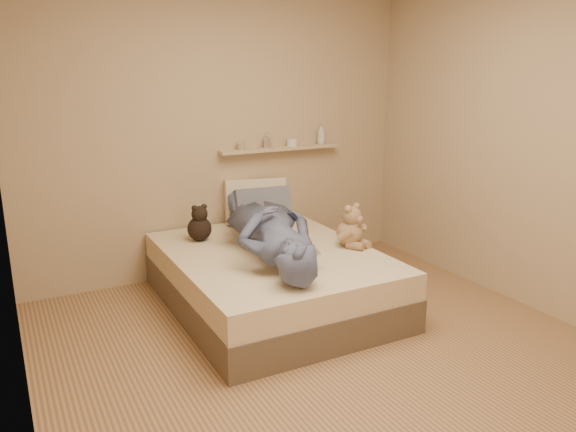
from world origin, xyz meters
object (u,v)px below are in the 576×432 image
pillow_grey (263,207)px  game_console (310,253)px  dark_plush (199,225)px  pillow_cream (255,201)px  teddy_bear (351,229)px  person (270,229)px  wall_shelf (281,149)px  bed (271,279)px

pillow_grey → game_console: bearing=-99.9°
dark_plush → pillow_cream: 0.71m
teddy_bear → person: bearing=168.8°
person → pillow_grey: bearing=-98.9°
game_console → person: (-0.08, 0.47, 0.07)m
pillow_cream → person: size_ratio=0.33×
game_console → wall_shelf: size_ratio=0.14×
pillow_grey → pillow_cream: bearing=93.7°
teddy_bear → pillow_cream: (-0.37, 1.01, 0.06)m
game_console → dark_plush: bearing=112.8°
dark_plush → pillow_grey: size_ratio=0.61×
game_console → teddy_bear: 0.67m
person → wall_shelf: 1.21m
pillow_grey → person: bearing=-111.6°
game_console → teddy_bear: size_ratio=0.47×
teddy_bear → pillow_grey: pillow_grey is taller
bed → wall_shelf: bearing=58.8°
pillow_cream → dark_plush: bearing=-154.9°
teddy_bear → pillow_cream: bearing=110.2°
pillow_cream → pillow_grey: bearing=-86.3°
dark_plush → person: person is taller
teddy_bear → pillow_grey: 0.94m
dark_plush → person: size_ratio=0.18×
wall_shelf → teddy_bear: bearing=-86.3°
pillow_grey → person: (-0.29, -0.74, 0.03)m
game_console → dark_plush: 1.14m
person → wall_shelf: (0.58, 0.96, 0.45)m
bed → dark_plush: 0.75m
teddy_bear → pillow_grey: (-0.36, 0.87, 0.03)m
bed → pillow_grey: (0.26, 0.69, 0.40)m
person → dark_plush: bearing=-45.3°
game_console → pillow_grey: size_ratio=0.33×
wall_shelf → pillow_cream: bearing=-165.3°
game_console → teddy_bear: (0.57, 0.34, 0.01)m
pillow_grey → wall_shelf: 0.60m
game_console → pillow_grey: (0.21, 1.21, 0.04)m
game_console → pillow_cream: pillow_cream is taller
bed → wall_shelf: 1.38m
teddy_bear → pillow_cream: 1.08m
pillow_cream → person: pillow_cream is taller
game_console → person: bearing=99.7°
teddy_bear → wall_shelf: bearing=93.7°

